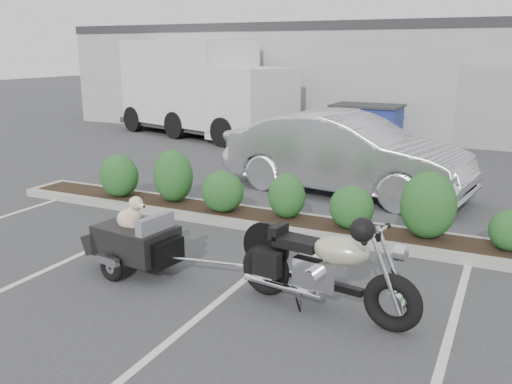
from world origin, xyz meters
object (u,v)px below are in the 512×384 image
at_px(pet_trailer, 135,239).
at_px(delivery_truck, 203,91).
at_px(motorcycle, 324,269).
at_px(dumpster, 366,127).
at_px(sedan, 345,154).

distance_m(pet_trailer, delivery_truck, 12.62).
distance_m(motorcycle, pet_trailer, 2.78).
height_order(dumpster, delivery_truck, delivery_truck).
bearing_deg(delivery_truck, sedan, -21.90).
height_order(motorcycle, pet_trailer, motorcycle).
height_order(sedan, delivery_truck, delivery_truck).
height_order(motorcycle, dumpster, dumpster).
bearing_deg(pet_trailer, sedan, 84.23).
relative_size(motorcycle, dumpster, 1.10).
relative_size(motorcycle, sedan, 0.44).
bearing_deg(motorcycle, sedan, 112.67).
relative_size(pet_trailer, sedan, 0.36).
bearing_deg(pet_trailer, dumpster, 96.33).
bearing_deg(dumpster, sedan, -78.78).
bearing_deg(delivery_truck, pet_trailer, -45.89).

